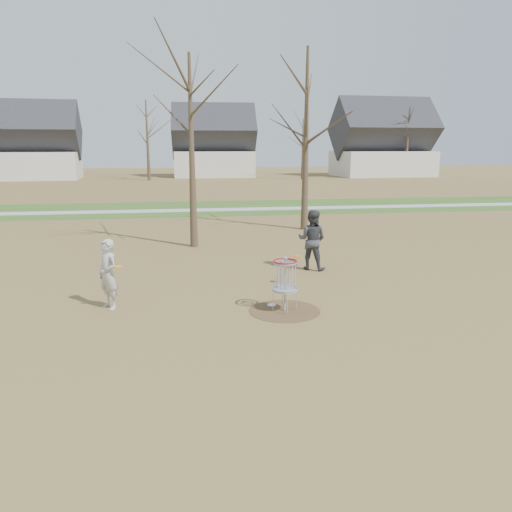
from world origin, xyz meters
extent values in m
plane|color=brown|center=(0.00, 0.00, 0.00)|extent=(160.00, 160.00, 0.00)
cube|color=#2D5119|center=(0.00, 21.00, 0.01)|extent=(160.00, 8.00, 0.01)
cube|color=#9E9E99|center=(0.00, 20.00, 0.01)|extent=(160.00, 1.50, 0.01)
cylinder|color=#47331E|center=(0.00, 0.00, 0.01)|extent=(1.80, 1.80, 0.01)
imported|color=#B1B1B1|center=(-4.37, 0.90, 0.89)|extent=(0.74, 0.78, 1.79)
imported|color=#38393D|center=(1.77, 4.08, 1.00)|extent=(1.22, 1.15, 2.00)
cylinder|color=white|center=(-0.24, 0.46, 0.02)|extent=(0.22, 0.22, 0.02)
cylinder|color=orange|center=(0.83, 2.16, 0.90)|extent=(0.22, 0.22, 0.04)
cylinder|color=orange|center=(-4.09, 0.70, 1.13)|extent=(0.22, 0.22, 0.02)
cylinder|color=#9EA3AD|center=(0.00, 0.00, 0.68)|extent=(0.05, 0.05, 1.35)
cylinder|color=#9EA3AD|center=(0.00, 0.00, 0.55)|extent=(0.64, 0.64, 0.04)
torus|color=#9EA3AD|center=(0.00, 0.00, 1.25)|extent=(0.60, 0.60, 0.04)
torus|color=#AD0B13|center=(0.00, 0.00, 1.28)|extent=(0.60, 0.60, 0.04)
cone|color=#382B1E|center=(-2.00, 8.50, 3.75)|extent=(0.32, 0.32, 7.50)
cone|color=#382B1E|center=(3.50, 12.00, 4.25)|extent=(0.36, 0.36, 8.50)
cone|color=#382B1E|center=(-6.00, 48.00, 4.50)|extent=(0.40, 0.40, 9.00)
cone|color=#382B1E|center=(12.00, 47.00, 3.50)|extent=(0.32, 0.32, 7.00)
cone|color=#382B1E|center=(26.00, 49.00, 4.25)|extent=(0.38, 0.38, 8.50)
cube|color=silver|center=(-20.00, 52.00, 1.60)|extent=(11.46, 7.75, 3.20)
pyramid|color=#2D2D33|center=(-20.00, 52.00, 4.98)|extent=(12.01, 7.79, 3.55)
cube|color=silver|center=(2.00, 54.00, 1.60)|extent=(10.24, 7.34, 3.20)
pyramid|color=#2D2D33|center=(2.00, 54.00, 4.98)|extent=(10.74, 7.36, 3.55)
cube|color=silver|center=(24.00, 52.00, 1.60)|extent=(12.40, 8.62, 3.20)
pyramid|color=#2D2D33|center=(24.00, 52.00, 5.23)|extent=(13.00, 8.65, 4.06)
camera|label=1|loc=(-2.50, -11.69, 4.10)|focal=35.00mm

